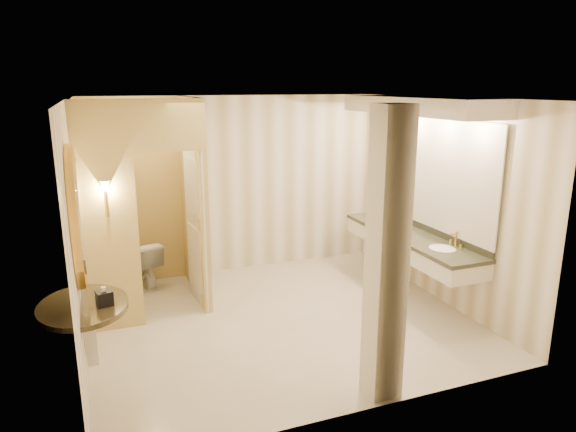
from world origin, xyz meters
name	(u,v)px	position (x,y,z in m)	size (l,w,h in m)	color
floor	(281,319)	(0.00, 0.00, 0.00)	(4.50, 4.50, 0.00)	beige
ceiling	(280,98)	(0.00, 0.00, 2.70)	(4.50, 4.50, 0.00)	silver
wall_back	(236,185)	(0.00, 2.00, 1.35)	(4.50, 0.02, 2.70)	silver
wall_front	(363,270)	(0.00, -2.00, 1.35)	(4.50, 0.02, 2.70)	silver
wall_left	(77,234)	(-2.25, 0.00, 1.35)	(0.02, 4.00, 2.70)	silver
wall_right	(439,200)	(2.25, 0.00, 1.35)	(0.02, 4.00, 2.70)	silver
toilet_closet	(173,202)	(-1.11, 0.97, 1.39)	(1.50, 1.55, 2.70)	#D3C46E
wall_sconce	(105,188)	(-1.93, 0.43, 1.73)	(0.14, 0.14, 0.42)	gold
vanity	(416,179)	(1.98, 0.15, 1.63)	(0.75, 2.73, 2.09)	beige
console_shelf	(80,256)	(-2.21, -0.74, 1.35)	(1.01, 1.01, 1.96)	black
pillar	(387,258)	(0.35, -1.80, 1.35)	(0.30, 0.30, 2.70)	beige
tissue_box	(104,298)	(-2.04, -0.84, 0.94)	(0.14, 0.14, 0.14)	black
toilet	(144,264)	(-1.47, 1.74, 0.34)	(0.38, 0.67, 0.68)	white
soap_bottle_a	(395,225)	(1.83, 0.36, 0.95)	(0.07, 0.07, 0.15)	beige
soap_bottle_b	(392,223)	(1.90, 0.56, 0.93)	(0.09, 0.09, 0.11)	silver
soap_bottle_c	(409,225)	(1.97, 0.24, 0.97)	(0.07, 0.07, 0.19)	#C6B28C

